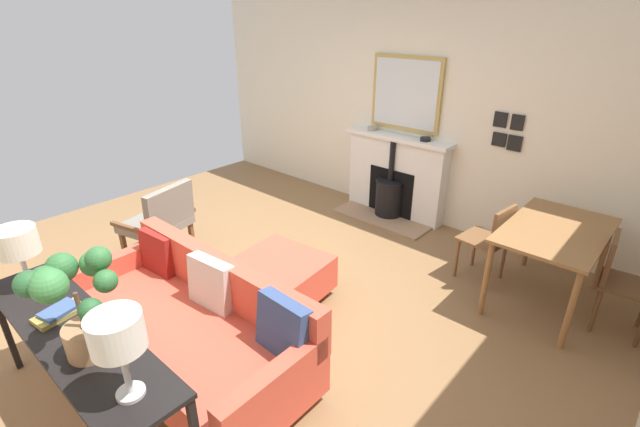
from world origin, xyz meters
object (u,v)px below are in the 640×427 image
Objects in this scene: dining_table at (555,238)px; potted_plant at (74,296)px; dining_chair_by_back_wall at (618,276)px; ottoman at (283,274)px; table_lamp_far_end at (117,335)px; mantel_bowl_near at (372,128)px; sofa at (191,325)px; book_stack at (59,313)px; table_lamp_near_end at (17,243)px; dining_chair_near_fireplace at (492,237)px; armchair_accent at (161,218)px; mantel_bowl_far at (425,139)px; fireplace at (394,181)px; console_table at (75,340)px.

potted_plant is at bearing -24.04° from dining_table.
ottoman is at bearing -56.95° from dining_chair_by_back_wall.
mantel_bowl_near is at bearing -160.15° from table_lamp_far_end.
sofa is 2.50× the size of dining_chair_by_back_wall.
table_lamp_far_end is at bearing 89.71° from book_stack.
table_lamp_near_end is 3.87m from dining_chair_near_fireplace.
potted_plant is 0.58m from book_stack.
mantel_bowl_near is 3.16m from dining_chair_by_back_wall.
table_lamp_far_end is at bearing -17.24° from dining_table.
table_lamp_near_end is (1.43, 0.84, 0.59)m from armchair_accent.
dining_chair_by_back_wall reaches higher than dining_chair_near_fireplace.
dining_chair_near_fireplace is (-3.30, 0.50, -0.62)m from table_lamp_far_end.
mantel_bowl_far is 0.15× the size of dining_chair_by_back_wall.
mantel_bowl_far is 0.11× the size of dining_table.
table_lamp_far_end is 0.57× the size of dining_chair_by_back_wall.
mantel_bowl_near reaches higher than dining_chair_near_fireplace.
dining_table is 1.48× the size of dining_chair_near_fireplace.
dining_chair_near_fireplace is 0.97× the size of dining_chair_by_back_wall.
dining_table is at bearing 130.06° from ottoman.
dining_chair_near_fireplace is at bearing 163.87° from potted_plant.
fireplace is 0.73m from mantel_bowl_near.
table_lamp_near_end is 0.36× the size of dining_table.
table_lamp_far_end is at bearing 24.06° from ottoman.
armchair_accent reaches higher than dining_table.
dining_table is at bearing 152.29° from console_table.
fireplace is at bearing -165.17° from table_lamp_far_end.
dining_chair_by_back_wall is at bearing 116.16° from armchair_accent.
mantel_bowl_near is 0.27× the size of table_lamp_far_end.
mantel_bowl_far is at bearing 176.95° from book_stack.
ottoman is 2.06m from table_lamp_near_end.
dining_chair_near_fireplace is at bearing 57.99° from mantel_bowl_far.
armchair_accent is 2.12m from console_table.
mantel_bowl_far reaches higher than dining_chair_near_fireplace.
dining_table is (-3.31, 1.94, -0.11)m from book_stack.
dining_chair_near_fireplace is at bearing -89.87° from dining_chair_by_back_wall.
mantel_bowl_near is at bearing -179.45° from table_lamp_near_end.
armchair_accent is at bearing -63.84° from dining_chair_by_back_wall.
armchair_accent is (2.62, -0.80, -0.60)m from mantel_bowl_near.
mantel_bowl_near is at bearing -172.28° from book_stack.
dining_chair_near_fireplace is 1.05m from dining_chair_by_back_wall.
mantel_bowl_far is at bearing -113.24° from dining_table.
ottoman is at bearing -155.94° from table_lamp_far_end.
dining_chair_by_back_wall is at bearing 90.13° from dining_chair_near_fireplace.
fireplace reaches higher than dining_chair_near_fireplace.
mantel_bowl_near is at bearing -169.51° from console_table.
console_table is at bearing -20.21° from dining_chair_near_fireplace.
potted_plant is at bearing 13.94° from mantel_bowl_near.
armchair_accent is at bearing -136.62° from book_stack.
ottoman is 2.41m from dining_table.
book_stack is (-0.02, -0.46, -0.35)m from potted_plant.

